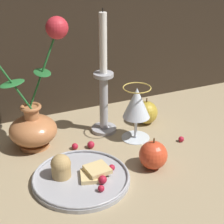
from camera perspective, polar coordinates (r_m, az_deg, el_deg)
name	(u,v)px	position (r m, az deg, el deg)	size (l,w,h in m)	color
ground_plane	(89,159)	(0.94, -3.47, -7.12)	(2.40, 2.40, 0.00)	#9E8966
vase	(34,116)	(0.97, -11.84, -0.56)	(0.22, 0.12, 0.33)	#B77042
plate_with_pastries	(79,176)	(0.86, -5.04, -9.68)	(0.22, 0.22, 0.07)	#A3A3A8
wine_glass	(137,105)	(0.99, 3.76, 1.09)	(0.08, 0.08, 0.15)	silver
candlestick	(104,90)	(1.01, -1.29, 3.42)	(0.07, 0.07, 0.34)	#A3A3A8
apple_beside_vase	(146,112)	(1.10, 5.24, -0.07)	(0.07, 0.07, 0.08)	#B2932D
apple_near_glass	(153,155)	(0.90, 6.30, -6.54)	(0.07, 0.07, 0.08)	#D14223
berry_near_plate	(181,139)	(1.03, 10.50, -4.09)	(0.02, 0.02, 0.02)	#AD192D
berry_front_center	(75,146)	(0.98, -5.67, -5.23)	(0.02, 0.02, 0.02)	#AD192D
berry_by_glass_stem	(91,145)	(0.98, -3.24, -5.00)	(0.02, 0.02, 0.02)	#AD192D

